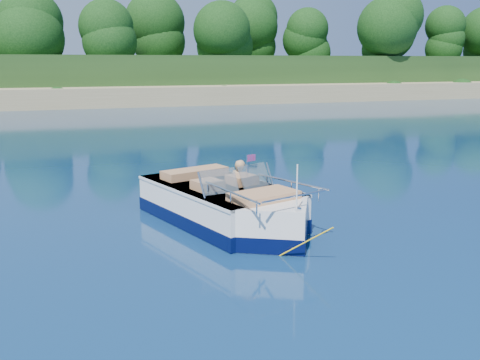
{
  "coord_description": "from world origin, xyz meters",
  "views": [
    {
      "loc": [
        -6.27,
        -7.62,
        3.47
      ],
      "look_at": [
        -2.48,
        3.55,
        0.85
      ],
      "focal_mm": 40.0,
      "sensor_mm": 36.0,
      "label": 1
    }
  ],
  "objects": [
    {
      "name": "ground",
      "position": [
        0.0,
        0.0,
        0.0
      ],
      "size": [
        160.0,
        160.0,
        0.0
      ],
      "primitive_type": "plane",
      "color": "#091D41",
      "rests_on": "ground"
    },
    {
      "name": "motorboat",
      "position": [
        -2.93,
        2.98,
        0.37
      ],
      "size": [
        3.06,
        5.51,
        1.9
      ],
      "rotation": [
        0.0,
        0.0,
        0.3
      ],
      "color": "white",
      "rests_on": "ground"
    },
    {
      "name": "boy",
      "position": [
        -2.0,
        5.19,
        0.0
      ],
      "size": [
        0.74,
        0.88,
        1.6
      ],
      "primitive_type": "imported",
      "rotation": [
        0.0,
        -0.17,
        2.13
      ],
      "color": "tan",
      "rests_on": "ground"
    },
    {
      "name": "treeline",
      "position": [
        0.04,
        41.01,
        5.55
      ],
      "size": [
        150.0,
        7.12,
        8.19
      ],
      "color": "#321D10",
      "rests_on": "ground"
    },
    {
      "name": "shoreline",
      "position": [
        0.0,
        63.77,
        0.98
      ],
      "size": [
        170.0,
        59.0,
        6.0
      ],
      "color": "#938355",
      "rests_on": "ground"
    },
    {
      "name": "tow_tube",
      "position": [
        -1.88,
        5.13,
        0.09
      ],
      "size": [
        1.68,
        1.68,
        0.34
      ],
      "rotation": [
        0.0,
        0.0,
        -0.42
      ],
      "color": "#FFBD00",
      "rests_on": "ground"
    }
  ]
}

